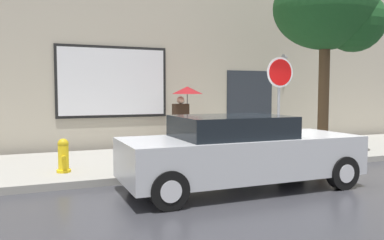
# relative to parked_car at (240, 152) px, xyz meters

# --- Properties ---
(ground_plane) EXTENTS (60.00, 60.00, 0.00)m
(ground_plane) POSITION_rel_parked_car_xyz_m (1.26, 0.14, -0.71)
(ground_plane) COLOR #333338
(sidewalk) EXTENTS (20.00, 4.00, 0.15)m
(sidewalk) POSITION_rel_parked_car_xyz_m (1.26, 3.14, -0.63)
(sidewalk) COLOR gray
(sidewalk) RESTS_ON ground
(building_facade) EXTENTS (20.00, 0.67, 7.00)m
(building_facade) POSITION_rel_parked_car_xyz_m (1.24, 5.64, 2.77)
(building_facade) COLOR #B2A893
(building_facade) RESTS_ON ground
(parked_car) EXTENTS (4.60, 1.83, 1.41)m
(parked_car) POSITION_rel_parked_car_xyz_m (0.00, 0.00, 0.00)
(parked_car) COLOR #B7BABF
(parked_car) RESTS_ON ground
(fire_hydrant) EXTENTS (0.30, 0.44, 0.72)m
(fire_hydrant) POSITION_rel_parked_car_xyz_m (-3.08, 2.12, -0.21)
(fire_hydrant) COLOR yellow
(fire_hydrant) RESTS_ON sidewalk
(pedestrian_with_umbrella) EXTENTS (0.92, 0.92, 1.87)m
(pedestrian_with_umbrella) POSITION_rel_parked_car_xyz_m (0.48, 4.13, 0.91)
(pedestrian_with_umbrella) COLOR black
(pedestrian_with_umbrella) RESTS_ON sidewalk
(street_tree) EXTENTS (3.04, 2.59, 5.18)m
(street_tree) POSITION_rel_parked_car_xyz_m (4.14, 2.25, 3.37)
(street_tree) COLOR #4C3823
(street_tree) RESTS_ON sidewalk
(stop_sign) EXTENTS (0.76, 0.10, 2.58)m
(stop_sign) POSITION_rel_parked_car_xyz_m (2.12, 1.77, 1.26)
(stop_sign) COLOR gray
(stop_sign) RESTS_ON sidewalk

